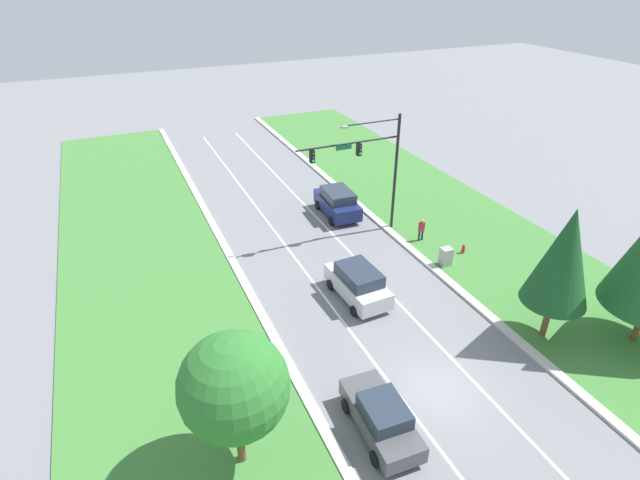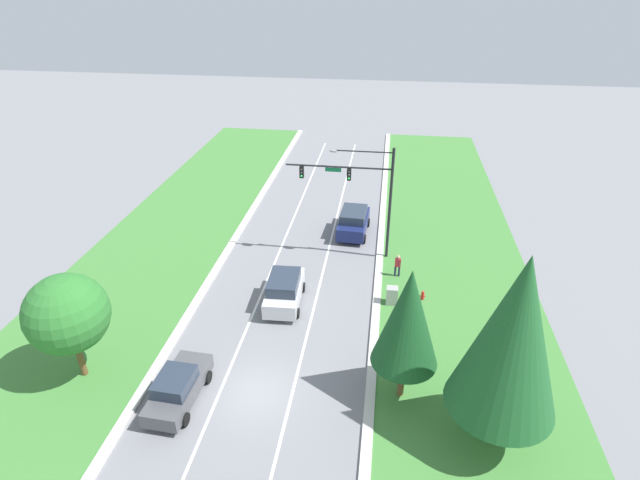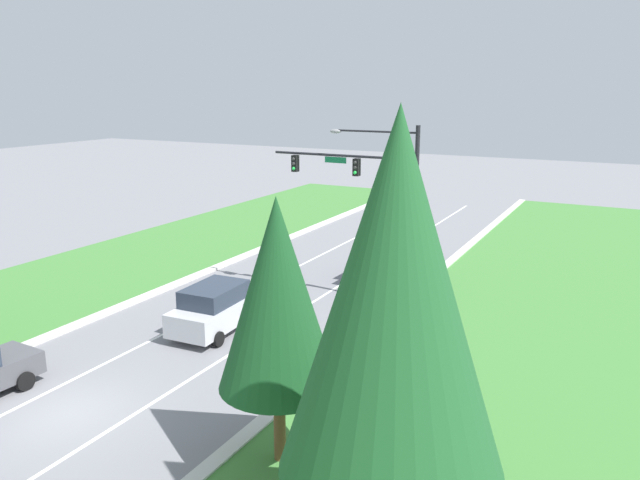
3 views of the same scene
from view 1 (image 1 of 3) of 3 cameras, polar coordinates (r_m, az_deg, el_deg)
ground_plane at (r=24.15m, az=13.27°, el=-16.23°), size 160.00×160.00×0.00m
curb_strip_right at (r=27.24m, az=23.17°, el=-11.78°), size 0.50×90.00×0.15m
curb_strip_left at (r=21.98m, az=0.42°, el=-20.81°), size 0.50×90.00×0.15m
grass_verge_right at (r=30.82m, az=30.12°, el=-8.48°), size 10.00×90.00×0.08m
grass_verge_left at (r=21.24m, az=-13.95°, el=-24.73°), size 10.00×90.00×0.08m
lane_stripe_inner_left at (r=23.35m, az=9.51°, el=-17.72°), size 0.14×81.00×0.01m
lane_stripe_inner_right at (r=25.05m, az=16.72°, el=-14.78°), size 0.14×81.00×0.01m
traffic_signal_mast at (r=33.26m, az=5.76°, el=9.13°), size 7.35×0.41×8.28m
graphite_sedan at (r=21.49m, az=7.01°, el=-19.42°), size 2.15×4.54×1.75m
navy_suv at (r=37.46m, az=2.00°, el=4.35°), size 2.47×4.73×2.05m
silver_suv at (r=28.33m, az=4.35°, el=-4.92°), size 2.35×4.59×1.98m
utility_cabinet at (r=32.31m, az=14.18°, el=-1.90°), size 0.70×0.60×1.25m
pedestrian at (r=34.57m, az=11.51°, el=1.22°), size 0.40×0.24×1.69m
fire_hydrant at (r=34.03m, az=16.05°, el=-1.02°), size 0.34×0.20×0.70m
conifer_near_right_tree at (r=26.08m, az=26.11°, el=-1.77°), size 3.16×3.16×7.30m
oak_near_left_tree at (r=18.43m, az=-9.81°, el=-16.19°), size 4.00×4.00×5.94m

